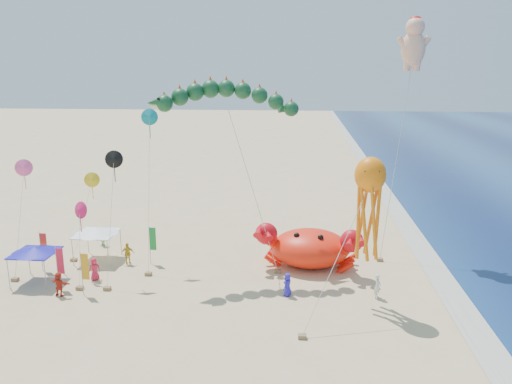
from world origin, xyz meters
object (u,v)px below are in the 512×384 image
(canopy_blue, at_px, (35,250))
(canopy_white, at_px, (96,231))
(crab_inflatable, at_px, (310,247))
(octopus_kite, at_px, (369,200))
(dragon_kite, at_px, (226,103))
(cherub_kite, at_px, (414,43))

(canopy_blue, xyz_separation_m, canopy_white, (2.72, 4.67, 0.00))
(crab_inflatable, relative_size, canopy_blue, 2.55)
(canopy_white, bearing_deg, octopus_kite, -16.26)
(crab_inflatable, relative_size, dragon_kite, 0.59)
(crab_inflatable, xyz_separation_m, cherub_kite, (8.05, 5.63, 15.82))
(dragon_kite, bearing_deg, canopy_blue, -162.69)
(dragon_kite, bearing_deg, crab_inflatable, 4.82)
(canopy_blue, bearing_deg, cherub_kite, 20.28)
(octopus_kite, bearing_deg, canopy_blue, 176.50)
(dragon_kite, height_order, canopy_white, dragon_kite)
(octopus_kite, height_order, canopy_white, octopus_kite)
(canopy_blue, bearing_deg, crab_inflatable, 13.40)
(crab_inflatable, height_order, canopy_blue, crab_inflatable)
(dragon_kite, distance_m, canopy_blue, 17.75)
(crab_inflatable, distance_m, canopy_blue, 20.78)
(dragon_kite, bearing_deg, cherub_kite, 22.97)
(dragon_kite, distance_m, octopus_kite, 12.90)
(octopus_kite, bearing_deg, canopy_white, 163.74)
(octopus_kite, xyz_separation_m, canopy_blue, (-23.69, 1.45, -4.72))
(canopy_blue, bearing_deg, octopus_kite, -3.50)
(octopus_kite, xyz_separation_m, canopy_white, (-20.97, 6.12, -4.72))
(octopus_kite, height_order, canopy_blue, octopus_kite)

